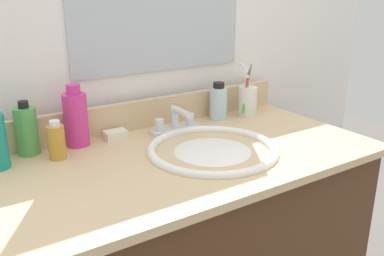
{
  "coord_description": "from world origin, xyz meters",
  "views": [
    {
      "loc": [
        -0.55,
        -0.88,
        1.25
      ],
      "look_at": [
        0.02,
        0.0,
        0.89
      ],
      "focal_mm": 39.05,
      "sensor_mm": 36.0,
      "label": 1
    }
  ],
  "objects_px": {
    "faucet": "(176,123)",
    "bottle_gel_clear": "(218,102)",
    "cup_white_ceramic": "(247,99)",
    "soap_bar": "(115,135)",
    "bottle_toner_green": "(27,130)",
    "bottle_oil_amber": "(56,141)",
    "bottle_soap_pink": "(76,118)"
  },
  "relations": [
    {
      "from": "bottle_oil_amber",
      "to": "bottle_gel_clear",
      "type": "relative_size",
      "value": 0.83
    },
    {
      "from": "bottle_gel_clear",
      "to": "faucet",
      "type": "bearing_deg",
      "value": -168.41
    },
    {
      "from": "bottle_soap_pink",
      "to": "bottle_toner_green",
      "type": "relative_size",
      "value": 1.19
    },
    {
      "from": "cup_white_ceramic",
      "to": "faucet",
      "type": "bearing_deg",
      "value": -176.48
    },
    {
      "from": "bottle_oil_amber",
      "to": "bottle_soap_pink",
      "type": "relative_size",
      "value": 0.59
    },
    {
      "from": "faucet",
      "to": "soap_bar",
      "type": "xyz_separation_m",
      "value": [
        -0.18,
        0.05,
        -0.02
      ]
    },
    {
      "from": "bottle_soap_pink",
      "to": "bottle_toner_green",
      "type": "xyz_separation_m",
      "value": [
        -0.13,
        0.01,
        -0.01
      ]
    },
    {
      "from": "faucet",
      "to": "bottle_toner_green",
      "type": "distance_m",
      "value": 0.43
    },
    {
      "from": "faucet",
      "to": "bottle_oil_amber",
      "type": "relative_size",
      "value": 1.54
    },
    {
      "from": "bottle_toner_green",
      "to": "cup_white_ceramic",
      "type": "distance_m",
      "value": 0.73
    },
    {
      "from": "bottle_gel_clear",
      "to": "cup_white_ceramic",
      "type": "bearing_deg",
      "value": -10.59
    },
    {
      "from": "bottle_toner_green",
      "to": "bottle_oil_amber",
      "type": "bearing_deg",
      "value": -53.18
    },
    {
      "from": "bottle_gel_clear",
      "to": "soap_bar",
      "type": "distance_m",
      "value": 0.38
    },
    {
      "from": "bottle_soap_pink",
      "to": "cup_white_ceramic",
      "type": "distance_m",
      "value": 0.6
    },
    {
      "from": "bottle_soap_pink",
      "to": "soap_bar",
      "type": "relative_size",
      "value": 2.74
    },
    {
      "from": "faucet",
      "to": "bottle_toner_green",
      "type": "xyz_separation_m",
      "value": [
        -0.42,
        0.06,
        0.04
      ]
    },
    {
      "from": "bottle_soap_pink",
      "to": "soap_bar",
      "type": "xyz_separation_m",
      "value": [
        0.11,
        -0.01,
        -0.07
      ]
    },
    {
      "from": "bottle_oil_amber",
      "to": "cup_white_ceramic",
      "type": "height_order",
      "value": "cup_white_ceramic"
    },
    {
      "from": "faucet",
      "to": "bottle_soap_pink",
      "type": "height_order",
      "value": "bottle_soap_pink"
    },
    {
      "from": "bottle_oil_amber",
      "to": "bottle_toner_green",
      "type": "height_order",
      "value": "bottle_toner_green"
    },
    {
      "from": "bottle_gel_clear",
      "to": "bottle_oil_amber",
      "type": "bearing_deg",
      "value": -174.74
    },
    {
      "from": "cup_white_ceramic",
      "to": "bottle_toner_green",
      "type": "bearing_deg",
      "value": 176.61
    },
    {
      "from": "faucet",
      "to": "bottle_gel_clear",
      "type": "relative_size",
      "value": 1.28
    },
    {
      "from": "bottle_soap_pink",
      "to": "bottle_gel_clear",
      "type": "bearing_deg",
      "value": -1.85
    },
    {
      "from": "soap_bar",
      "to": "bottle_soap_pink",
      "type": "bearing_deg",
      "value": 175.45
    },
    {
      "from": "bottle_gel_clear",
      "to": "bottle_toner_green",
      "type": "bearing_deg",
      "value": 177.92
    },
    {
      "from": "bottle_oil_amber",
      "to": "bottle_soap_pink",
      "type": "height_order",
      "value": "bottle_soap_pink"
    },
    {
      "from": "bottle_toner_green",
      "to": "soap_bar",
      "type": "bearing_deg",
      "value": -3.67
    },
    {
      "from": "cup_white_ceramic",
      "to": "soap_bar",
      "type": "bearing_deg",
      "value": 176.75
    },
    {
      "from": "cup_white_ceramic",
      "to": "soap_bar",
      "type": "distance_m",
      "value": 0.49
    },
    {
      "from": "cup_white_ceramic",
      "to": "soap_bar",
      "type": "height_order",
      "value": "cup_white_ceramic"
    },
    {
      "from": "bottle_soap_pink",
      "to": "bottle_toner_green",
      "type": "distance_m",
      "value": 0.13
    }
  ]
}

